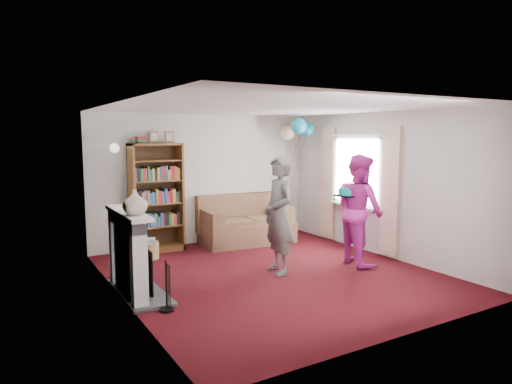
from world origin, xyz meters
TOP-DOWN VIEW (x-y plane):
  - ground at (0.00, 0.00)m, footprint 5.00×5.00m
  - wall_back at (0.00, 2.51)m, footprint 4.50×0.02m
  - wall_left at (-2.26, 0.00)m, footprint 0.02×5.00m
  - wall_right at (2.26, 0.00)m, footprint 0.02×5.00m
  - ceiling at (0.00, 0.00)m, footprint 4.50×5.00m
  - fireplace at (-2.09, 0.19)m, footprint 0.55×1.80m
  - window_bay at (2.21, 0.60)m, footprint 0.14×2.02m
  - wall_sconce at (-1.75, 2.36)m, footprint 0.16×0.23m
  - bookcase at (-1.06, 2.30)m, footprint 0.93×0.42m
  - sofa at (0.65, 2.07)m, footprint 1.76×0.93m
  - wicker_basket at (-1.38, 1.84)m, footprint 0.38×0.38m
  - person_striped at (0.11, 0.04)m, footprint 0.50×0.70m
  - person_magenta at (1.52, -0.21)m, footprint 0.81×0.97m
  - birthday_cake at (1.30, -0.16)m, footprint 0.35×0.35m
  - balloons at (1.72, 1.82)m, footprint 0.70×0.69m
  - mantel_vase at (-2.12, -0.15)m, footprint 0.39×0.39m

SIDE VIEW (x-z plane):
  - ground at x=0.00m, z-range 0.00..0.00m
  - wicker_basket at x=-1.38m, z-range -0.02..0.33m
  - sofa at x=0.65m, z-range -0.12..0.81m
  - fireplace at x=-2.09m, z-range -0.05..1.07m
  - person_striped at x=0.11m, z-range 0.00..1.79m
  - person_magenta at x=1.52m, z-range 0.00..1.80m
  - bookcase at x=-1.06m, z-range -0.13..2.04m
  - birthday_cake at x=1.30m, z-range 1.09..1.31m
  - window_bay at x=2.21m, z-range 0.10..2.30m
  - wall_back at x=0.00m, z-range 0.00..2.50m
  - wall_left at x=-2.26m, z-range 0.00..2.50m
  - wall_right at x=2.26m, z-range 0.00..2.50m
  - mantel_vase at x=-2.12m, z-range 1.12..1.44m
  - wall_sconce at x=-1.75m, z-range 1.80..1.96m
  - balloons at x=1.72m, z-range 1.34..3.10m
  - ceiling at x=0.00m, z-range 2.50..2.51m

